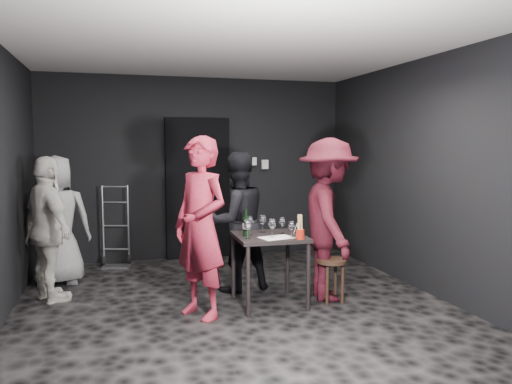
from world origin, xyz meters
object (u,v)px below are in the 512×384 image
object	(u,v)px
bystander_grey	(57,217)
wine_bottle	(246,226)
bystander_cream	(48,226)
breadstick_cup	(300,227)
stool	(332,268)
server_red	(200,209)
woman_black	(237,216)
hand_truck	(116,251)
tasting_table	(269,244)
man_maroon	(329,204)

from	to	relation	value
bystander_grey	wine_bottle	distance (m)	2.45
bystander_cream	breadstick_cup	size ratio (longest dim) A/B	6.20
stool	server_red	size ratio (longest dim) A/B	0.22
woman_black	bystander_cream	bearing A→B (deg)	-15.51
breadstick_cup	hand_truck	bearing A→B (deg)	126.05
breadstick_cup	wine_bottle	bearing A→B (deg)	149.07
breadstick_cup	woman_black	bearing A→B (deg)	116.07
server_red	breadstick_cup	world-z (taller)	server_red
breadstick_cup	stool	bearing A→B (deg)	23.71
hand_truck	tasting_table	size ratio (longest dim) A/B	1.52
wine_bottle	tasting_table	bearing A→B (deg)	2.13
tasting_table	woman_black	size ratio (longest dim) A/B	0.43
man_maroon	bystander_grey	size ratio (longest dim) A/B	1.27
tasting_table	man_maroon	world-z (taller)	man_maroon
tasting_table	breadstick_cup	size ratio (longest dim) A/B	2.77
hand_truck	server_red	size ratio (longest dim) A/B	0.53
tasting_table	wine_bottle	size ratio (longest dim) A/B	2.63
hand_truck	woman_black	world-z (taller)	woman_black
stool	woman_black	size ratio (longest dim) A/B	0.27
hand_truck	tasting_table	bearing A→B (deg)	-38.72
hand_truck	bystander_cream	size ratio (longest dim) A/B	0.68
stool	server_red	world-z (taller)	server_red
stool	woman_black	xyz separation A→B (m)	(-0.89, 0.71, 0.51)
stool	man_maroon	size ratio (longest dim) A/B	0.22
tasting_table	bystander_cream	bearing A→B (deg)	162.23
woman_black	wine_bottle	xyz separation A→B (m)	(-0.05, -0.61, -0.02)
server_red	bystander_grey	xyz separation A→B (m)	(-1.48, 1.61, -0.24)
wine_bottle	woman_black	bearing A→B (deg)	85.63
server_red	breadstick_cup	bearing A→B (deg)	50.21
woman_black	breadstick_cup	bearing A→B (deg)	104.01
server_red	woman_black	size ratio (longest dim) A/B	1.23
bystander_cream	hand_truck	bearing A→B (deg)	-55.71
stool	server_red	bearing A→B (deg)	-177.13
stool	woman_black	distance (m)	1.25
hand_truck	woman_black	bearing A→B (deg)	-33.70
bystander_cream	stool	bearing A→B (deg)	-135.75
server_red	wine_bottle	world-z (taller)	server_red
hand_truck	bystander_cream	distance (m)	1.72
hand_truck	man_maroon	bearing A→B (deg)	-28.29
hand_truck	breadstick_cup	xyz separation A→B (m)	(1.80, -2.48, 0.66)
hand_truck	woman_black	xyz separation A→B (m)	(1.36, -1.57, 0.66)
stool	man_maroon	distance (m)	0.70
server_red	woman_black	distance (m)	0.98
woman_black	man_maroon	bearing A→B (deg)	134.74
wine_bottle	hand_truck	bearing A→B (deg)	121.01
breadstick_cup	server_red	bearing A→B (deg)	172.98
bystander_cream	bystander_grey	world-z (taller)	bystander_cream
hand_truck	server_red	distance (m)	2.63
woman_black	man_maroon	xyz separation A→B (m)	(0.90, -0.59, 0.18)
hand_truck	man_maroon	xyz separation A→B (m)	(2.26, -2.16, 0.85)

